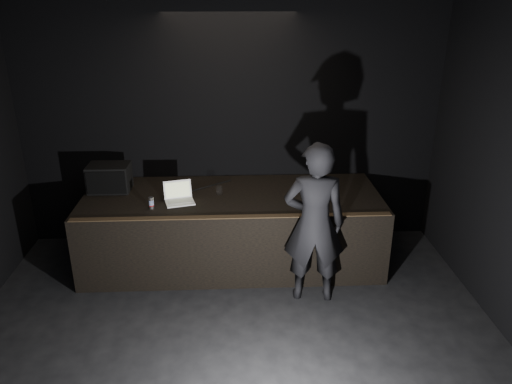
{
  "coord_description": "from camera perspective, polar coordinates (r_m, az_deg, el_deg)",
  "views": [
    {
      "loc": [
        0.03,
        -3.49,
        3.58
      ],
      "look_at": [
        0.31,
        2.3,
        1.21
      ],
      "focal_mm": 35.0,
      "sensor_mm": 36.0,
      "label": 1
    }
  ],
  "objects": [
    {
      "name": "wii_remote",
      "position": [
        6.2,
        6.02,
        -2.38
      ],
      "size": [
        0.11,
        0.13,
        0.03
      ],
      "primitive_type": "cube",
      "rotation": [
        0.0,
        0.0,
        0.65
      ],
      "color": "silver",
      "rests_on": "stage_riser"
    },
    {
      "name": "cable",
      "position": [
        7.01,
        -5.61,
        0.61
      ],
      "size": [
        0.67,
        0.49,
        0.02
      ],
      "primitive_type": "cylinder",
      "rotation": [
        0.0,
        1.57,
        0.63
      ],
      "color": "black",
      "rests_on": "stage_riser"
    },
    {
      "name": "plastic_cup",
      "position": [
        6.75,
        -4.23,
        0.19
      ],
      "size": [
        0.09,
        0.09,
        0.11
      ],
      "primitive_type": "cylinder",
      "color": "white",
      "rests_on": "stage_riser"
    },
    {
      "name": "stage_riser",
      "position": [
        6.94,
        -2.7,
        -4.14
      ],
      "size": [
        4.0,
        1.5,
        1.0
      ],
      "primitive_type": "cube",
      "color": "black",
      "rests_on": "ground"
    },
    {
      "name": "person",
      "position": [
        5.94,
        6.67,
        -3.63
      ],
      "size": [
        0.77,
        0.53,
        2.01
      ],
      "primitive_type": "imported",
      "rotation": [
        0.0,
        0.0,
        3.07
      ],
      "color": "black",
      "rests_on": "ground"
    },
    {
      "name": "riser_lip",
      "position": [
        6.08,
        -2.76,
        -2.84
      ],
      "size": [
        3.92,
        0.1,
        0.01
      ],
      "primitive_type": "cube",
      "color": "brown",
      "rests_on": "stage_riser"
    },
    {
      "name": "laptop",
      "position": [
        6.58,
        -8.8,
        -0.51
      ],
      "size": [
        0.43,
        0.4,
        0.25
      ],
      "rotation": [
        0.0,
        0.0,
        0.25
      ],
      "color": "white",
      "rests_on": "stage_riser"
    },
    {
      "name": "stage_monitor",
      "position": [
        7.1,
        -16.41,
        1.57
      ],
      "size": [
        0.56,
        0.41,
        0.37
      ],
      "rotation": [
        0.0,
        0.0,
        -0.01
      ],
      "color": "black",
      "rests_on": "stage_riser"
    },
    {
      "name": "room_walls",
      "position": [
        3.82,
        -2.97,
        -1.86
      ],
      "size": [
        6.1,
        7.1,
        3.52
      ],
      "color": "black",
      "rests_on": "ground"
    },
    {
      "name": "beer_can",
      "position": [
        6.42,
        -11.88,
        -1.23
      ],
      "size": [
        0.06,
        0.06,
        0.15
      ],
      "color": "silver",
      "rests_on": "stage_riser"
    }
  ]
}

